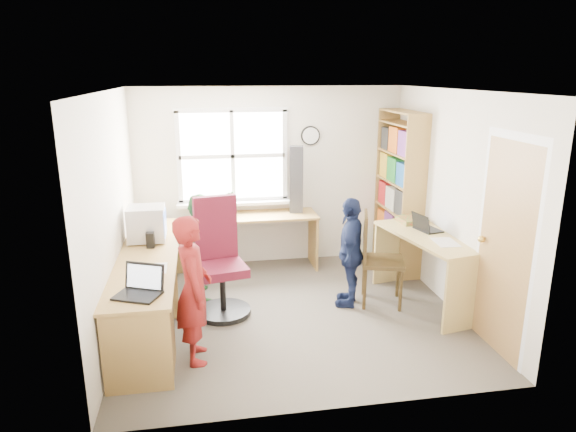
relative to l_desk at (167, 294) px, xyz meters
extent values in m
cube|color=#4A443A|center=(1.31, 0.28, -0.47)|extent=(3.60, 3.40, 0.02)
cube|color=white|center=(1.31, 0.28, 1.95)|extent=(3.60, 3.40, 0.02)
cube|color=silver|center=(1.31, 1.99, 0.74)|extent=(3.60, 0.02, 2.40)
cube|color=silver|center=(1.31, -1.43, 0.74)|extent=(3.60, 0.02, 2.40)
cube|color=silver|center=(-0.50, 0.28, 0.74)|extent=(0.02, 3.40, 2.40)
cube|color=silver|center=(3.12, 0.28, 0.74)|extent=(0.02, 3.40, 2.40)
cube|color=white|center=(0.81, 1.97, 1.04)|extent=(1.40, 0.01, 1.20)
cube|color=white|center=(0.81, 1.96, 1.04)|extent=(1.48, 0.04, 1.28)
cube|color=#A77D48|center=(3.09, -0.77, 0.54)|extent=(0.02, 0.82, 2.00)
sphere|color=gold|center=(3.06, -0.44, 0.54)|extent=(0.07, 0.07, 0.07)
cylinder|color=black|center=(1.86, 1.96, 1.29)|extent=(0.26, 0.03, 0.26)
cylinder|color=white|center=(1.86, 1.95, 1.29)|extent=(0.22, 0.01, 0.22)
cube|color=#AE8545|center=(-0.19, 0.38, 0.28)|extent=(0.60, 2.70, 0.03)
cube|color=#AE8545|center=(1.06, 1.70, 0.28)|extent=(1.65, 0.56, 0.03)
cube|color=#AE8545|center=(-0.19, 0.38, -0.10)|extent=(0.56, 0.03, 0.72)
cube|color=#AE8545|center=(-0.19, -0.94, -0.10)|extent=(0.56, 0.03, 0.72)
cube|color=#AE8545|center=(-0.19, 1.70, -0.10)|extent=(0.56, 0.03, 0.72)
cube|color=#AE8545|center=(1.86, 1.70, -0.10)|extent=(0.03, 0.52, 0.72)
cube|color=#AE8545|center=(-0.19, -0.57, -0.10)|extent=(0.54, 0.45, 0.72)
cube|color=#D3B769|center=(2.90, 0.30, 0.35)|extent=(0.92, 1.53, 0.03)
cube|color=#D3B769|center=(3.03, -0.38, -0.06)|extent=(0.61, 0.15, 0.79)
cube|color=#D3B769|center=(2.76, 0.98, -0.06)|extent=(0.61, 0.15, 0.79)
cube|color=#AE8545|center=(2.96, 0.96, 0.59)|extent=(0.30, 0.02, 2.10)
cube|color=#AE8545|center=(2.96, 1.96, 0.59)|extent=(0.30, 0.02, 2.10)
cube|color=#AE8545|center=(2.96, 1.46, 1.63)|extent=(0.30, 1.00, 0.02)
cube|color=#AE8545|center=(2.96, 1.46, -0.40)|extent=(0.30, 1.00, 0.02)
cube|color=#AE8545|center=(2.96, 1.46, -0.04)|extent=(0.30, 1.00, 0.02)
cube|color=#AE8545|center=(2.96, 1.46, 0.34)|extent=(0.30, 1.00, 0.02)
cube|color=#AE8545|center=(2.96, 1.46, 0.72)|extent=(0.30, 1.00, 0.02)
cube|color=#AE8545|center=(2.96, 1.46, 1.10)|extent=(0.30, 1.00, 0.02)
cube|color=#AE8545|center=(2.96, 1.46, 1.48)|extent=(0.30, 1.00, 0.02)
cube|color=#B0191C|center=(2.96, 1.16, -0.25)|extent=(0.25, 0.28, 0.27)
cube|color=#195296|center=(2.96, 1.48, -0.24)|extent=(0.25, 0.30, 0.29)
cube|color=#1E7D2D|center=(2.96, 1.78, -0.23)|extent=(0.25, 0.26, 0.30)
cube|color=gold|center=(2.96, 1.16, 0.13)|extent=(0.25, 0.28, 0.30)
cube|color=#6D327D|center=(2.96, 1.48, 0.14)|extent=(0.25, 0.30, 0.32)
cube|color=orange|center=(2.96, 1.78, 0.12)|extent=(0.25, 0.26, 0.29)
cube|color=#252525|center=(2.96, 1.16, 0.52)|extent=(0.25, 0.28, 0.32)
cube|color=beige|center=(2.96, 1.48, 0.50)|extent=(0.25, 0.30, 0.29)
cube|color=#B0191C|center=(2.96, 1.78, 0.51)|extent=(0.25, 0.26, 0.30)
cube|color=#195296|center=(2.96, 1.16, 0.88)|extent=(0.25, 0.28, 0.29)
cube|color=#1E7D2D|center=(2.96, 1.48, 0.89)|extent=(0.25, 0.30, 0.30)
cube|color=gold|center=(2.96, 1.78, 0.90)|extent=(0.25, 0.26, 0.32)
cube|color=#6D327D|center=(2.96, 1.16, 1.27)|extent=(0.25, 0.28, 0.30)
cube|color=orange|center=(2.96, 1.48, 1.28)|extent=(0.25, 0.30, 0.32)
cube|color=#252525|center=(2.96, 1.78, 1.26)|extent=(0.25, 0.26, 0.29)
cylinder|color=black|center=(0.56, 0.39, -0.42)|extent=(0.70, 0.70, 0.05)
cylinder|color=black|center=(0.56, 0.39, -0.18)|extent=(0.08, 0.08, 0.45)
cube|color=#57101F|center=(0.56, 0.39, 0.08)|extent=(0.58, 0.58, 0.10)
cube|color=#57101F|center=(0.52, 0.62, 0.48)|extent=(0.48, 0.18, 0.70)
cylinder|color=#3C2C14|center=(2.12, 0.25, -0.21)|extent=(0.05, 0.05, 0.49)
cylinder|color=#3C2C14|center=(2.50, 0.14, -0.21)|extent=(0.05, 0.05, 0.49)
cylinder|color=#3C2C14|center=(2.24, 0.63, -0.21)|extent=(0.05, 0.05, 0.49)
cylinder|color=#3C2C14|center=(2.62, 0.52, -0.21)|extent=(0.05, 0.05, 0.49)
cube|color=#3C2C14|center=(2.37, 0.38, 0.05)|extent=(0.57, 0.57, 0.04)
cube|color=#3C2C14|center=(2.17, 0.44, 0.33)|extent=(0.16, 0.43, 0.55)
cube|color=#BAB8BD|center=(-0.24, 0.84, 0.30)|extent=(0.30, 0.23, 0.02)
cube|color=#BAB8BD|center=(-0.24, 0.84, 0.50)|extent=(0.40, 0.36, 0.38)
cube|color=#3F72F2|center=(-0.03, 0.84, 0.50)|extent=(0.01, 0.32, 0.27)
cube|color=black|center=(-0.19, -0.68, 0.30)|extent=(0.44, 0.39, 0.02)
cube|color=black|center=(-0.13, -0.55, 0.42)|extent=(0.36, 0.20, 0.24)
cube|color=white|center=(-0.14, -0.56, 0.42)|extent=(0.31, 0.17, 0.19)
cube|color=black|center=(2.93, 0.47, 0.37)|extent=(0.28, 0.34, 0.02)
cube|color=black|center=(2.82, 0.44, 0.47)|extent=(0.12, 0.30, 0.20)
cube|color=#3F72F2|center=(2.83, 0.44, 0.47)|extent=(0.10, 0.27, 0.16)
cube|color=black|center=(-0.18, 0.60, 0.38)|extent=(0.09, 0.09, 0.17)
cube|color=black|center=(-0.17, 1.04, 0.38)|extent=(0.09, 0.09, 0.17)
cube|color=black|center=(1.63, 1.77, 0.74)|extent=(0.20, 0.19, 0.89)
cube|color=red|center=(2.87, 0.80, 0.40)|extent=(0.32, 0.32, 0.06)
cube|color=silver|center=(-0.08, -0.05, 0.30)|extent=(0.21, 0.30, 0.00)
cube|color=silver|center=(2.92, 0.02, 0.37)|extent=(0.25, 0.34, 0.00)
imported|color=#2E743A|center=(0.71, 1.77, 0.46)|extent=(0.19, 0.16, 0.32)
imported|color=maroon|center=(0.27, -0.47, 0.23)|extent=(0.36, 0.53, 1.38)
imported|color=#286528|center=(0.37, 0.96, 0.16)|extent=(0.48, 0.61, 1.23)
imported|color=#141D3E|center=(2.00, 0.42, 0.17)|extent=(0.55, 0.80, 1.26)
camera|label=1|loc=(0.40, -4.80, 2.12)|focal=32.00mm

